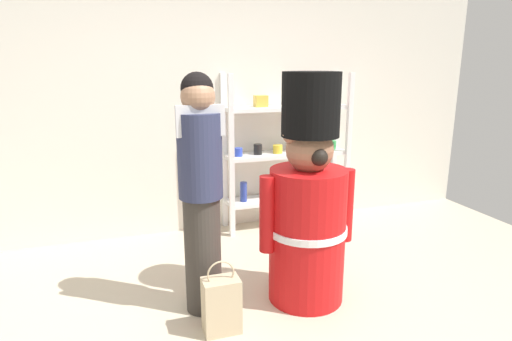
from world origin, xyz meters
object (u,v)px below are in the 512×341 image
(merchandise_shelf, at_px, (287,151))
(shopping_bag, at_px, (221,305))
(teddy_bear_guard, at_px, (308,207))
(person_shopper, at_px, (201,188))

(merchandise_shelf, bearing_deg, shopping_bag, -124.24)
(teddy_bear_guard, relative_size, person_shopper, 1.00)
(merchandise_shelf, bearing_deg, teddy_bear_guard, -106.87)
(merchandise_shelf, relative_size, person_shopper, 0.97)
(teddy_bear_guard, height_order, shopping_bag, teddy_bear_guard)
(teddy_bear_guard, distance_m, person_shopper, 0.78)
(teddy_bear_guard, distance_m, shopping_bag, 0.90)
(shopping_bag, bearing_deg, teddy_bear_guard, 17.25)
(merchandise_shelf, distance_m, person_shopper, 1.81)
(merchandise_shelf, relative_size, shopping_bag, 3.22)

